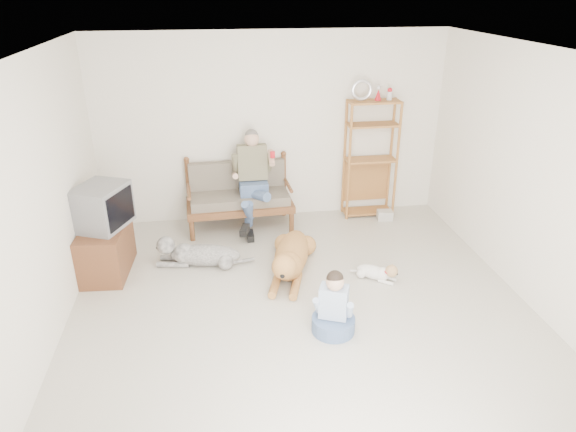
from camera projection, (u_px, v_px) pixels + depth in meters
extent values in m
plane|color=silver|center=(305.00, 319.00, 5.45)|extent=(5.50, 5.50, 0.00)
plane|color=white|center=(310.00, 56.00, 4.33)|extent=(5.50, 5.50, 0.00)
plane|color=silver|center=(272.00, 128.00, 7.36)|extent=(5.00, 0.00, 5.00)
plane|color=silver|center=(414.00, 429.00, 2.42)|extent=(5.00, 0.00, 5.00)
plane|color=silver|center=(31.00, 219.00, 4.55)|extent=(0.00, 5.50, 5.50)
plane|color=silver|center=(548.00, 188.00, 5.23)|extent=(0.00, 5.50, 5.50)
cube|color=brown|center=(240.00, 205.00, 7.37)|extent=(1.53, 0.76, 0.10)
cube|color=#756A59|center=(239.00, 197.00, 7.32)|extent=(1.40, 0.66, 0.13)
cube|color=#756A59|center=(238.00, 176.00, 7.44)|extent=(1.38, 0.18, 0.45)
cylinder|color=brown|center=(237.00, 162.00, 7.41)|extent=(1.40, 0.11, 0.05)
cylinder|color=brown|center=(191.00, 230.00, 7.08)|extent=(0.07, 0.07, 0.30)
cylinder|color=brown|center=(190.00, 192.00, 7.49)|extent=(0.07, 0.07, 0.95)
cylinder|color=brown|center=(291.00, 223.00, 7.27)|extent=(0.07, 0.07, 0.30)
cylinder|color=brown|center=(285.00, 187.00, 7.68)|extent=(0.07, 0.07, 0.95)
cube|color=#506292|center=(254.00, 187.00, 7.27)|extent=(0.39, 0.37, 0.20)
cube|color=#797055|center=(252.00, 162.00, 7.21)|extent=(0.41, 0.28, 0.51)
sphere|color=tan|center=(252.00, 139.00, 7.04)|extent=(0.21, 0.21, 0.21)
sphere|color=#5C5651|center=(251.00, 136.00, 7.05)|extent=(0.19, 0.19, 0.19)
cylinder|color=red|center=(273.00, 154.00, 6.99)|extent=(0.07, 0.07, 0.09)
cube|color=#A56333|center=(374.00, 102.00, 7.22)|extent=(0.74, 0.30, 0.03)
torus|color=silver|center=(362.00, 90.00, 7.12)|extent=(0.30, 0.05, 0.30)
cone|color=red|center=(378.00, 95.00, 7.18)|extent=(0.10, 0.10, 0.16)
cylinder|color=#A56333|center=(349.00, 164.00, 7.40)|extent=(0.04, 0.04, 1.75)
cylinder|color=#A56333|center=(344.00, 158.00, 7.65)|extent=(0.04, 0.04, 1.75)
cylinder|color=#A56333|center=(397.00, 162.00, 7.50)|extent=(0.04, 0.04, 1.75)
cylinder|color=#A56333|center=(391.00, 156.00, 7.75)|extent=(0.04, 0.04, 1.75)
cube|color=silver|center=(385.00, 215.00, 7.72)|extent=(0.24, 0.19, 0.14)
cube|color=brown|center=(106.00, 250.00, 6.23)|extent=(0.56, 0.93, 0.60)
cube|color=brown|center=(82.00, 260.00, 6.00)|extent=(0.05, 0.40, 0.50)
cube|color=brown|center=(89.00, 243.00, 6.40)|extent=(0.05, 0.40, 0.50)
cube|color=slate|center=(102.00, 206.00, 6.04)|extent=(0.70, 0.76, 0.52)
cube|color=black|center=(120.00, 209.00, 5.98)|extent=(0.23, 0.49, 0.41)
cube|color=silver|center=(190.00, 201.00, 7.62)|extent=(0.12, 0.02, 0.08)
ellipsoid|color=#C37B43|center=(292.00, 254.00, 6.39)|extent=(0.72, 1.21, 0.36)
sphere|color=#C37B43|center=(288.00, 266.00, 6.07)|extent=(0.36, 0.36, 0.36)
sphere|color=#C37B43|center=(284.00, 267.00, 5.75)|extent=(0.28, 0.28, 0.28)
ellipsoid|color=#C37B43|center=(282.00, 275.00, 5.65)|extent=(0.18, 0.23, 0.11)
cylinder|color=#C37B43|center=(297.00, 241.00, 6.95)|extent=(0.08, 0.46, 0.06)
ellipsoid|color=#C37B43|center=(276.00, 265.00, 5.79)|extent=(0.09, 0.10, 0.14)
ellipsoid|color=#C37B43|center=(293.00, 266.00, 5.76)|extent=(0.09, 0.10, 0.14)
ellipsoid|color=silver|center=(205.00, 255.00, 6.46)|extent=(0.93, 0.45, 0.27)
sphere|color=silver|center=(184.00, 254.00, 6.46)|extent=(0.27, 0.27, 0.27)
sphere|color=silver|center=(166.00, 245.00, 6.41)|extent=(0.23, 0.23, 0.23)
ellipsoid|color=silver|center=(158.00, 247.00, 6.43)|extent=(0.18, 0.13, 0.09)
cylinder|color=silver|center=(241.00, 261.00, 6.48)|extent=(0.36, 0.10, 0.04)
ellipsoid|color=silver|center=(169.00, 242.00, 6.49)|extent=(0.08, 0.06, 0.11)
ellipsoid|color=silver|center=(166.00, 248.00, 6.34)|extent=(0.08, 0.06, 0.11)
ellipsoid|color=white|center=(373.00, 272.00, 6.18)|extent=(0.44, 0.40, 0.16)
sphere|color=white|center=(383.00, 274.00, 6.12)|extent=(0.16, 0.16, 0.16)
sphere|color=tan|center=(392.00, 271.00, 6.05)|extent=(0.15, 0.15, 0.15)
ellipsoid|color=tan|center=(397.00, 274.00, 6.02)|extent=(0.12, 0.12, 0.06)
cylinder|color=white|center=(357.00, 271.00, 6.30)|extent=(0.16, 0.08, 0.03)
cone|color=tan|center=(389.00, 269.00, 6.00)|extent=(0.04, 0.04, 0.05)
cone|color=tan|center=(392.00, 266.00, 6.08)|extent=(0.04, 0.04, 0.05)
torus|color=red|center=(390.00, 271.00, 6.06)|extent=(0.14, 0.14, 0.02)
cylinder|color=#506292|center=(333.00, 324.00, 5.24)|extent=(0.44, 0.44, 0.16)
cube|color=silver|center=(334.00, 302.00, 5.15)|extent=(0.33, 0.28, 0.34)
sphere|color=tan|center=(335.00, 282.00, 5.03)|extent=(0.18, 0.18, 0.18)
sphere|color=black|center=(335.00, 279.00, 5.03)|extent=(0.17, 0.17, 0.17)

